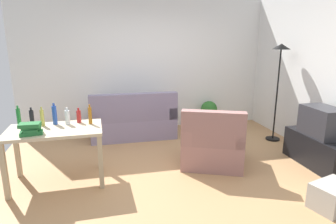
# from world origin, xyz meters

# --- Properties ---
(ground_plane) EXTENTS (5.20, 4.40, 0.02)m
(ground_plane) POSITION_xyz_m (0.00, 0.00, -0.01)
(ground_plane) COLOR tan
(wall_rear) EXTENTS (5.20, 0.10, 2.70)m
(wall_rear) POSITION_xyz_m (0.00, 2.20, 1.35)
(wall_rear) COLOR white
(wall_rear) RESTS_ON ground_plane
(wall_right) EXTENTS (0.10, 4.40, 2.70)m
(wall_right) POSITION_xyz_m (2.60, 0.00, 1.35)
(wall_right) COLOR silver
(wall_right) RESTS_ON ground_plane
(couch) EXTENTS (1.63, 0.84, 0.92)m
(couch) POSITION_xyz_m (-0.35, 1.59, 0.31)
(couch) COLOR gray
(couch) RESTS_ON ground_plane
(tv_stand) EXTENTS (0.44, 1.10, 0.48)m
(tv_stand) POSITION_xyz_m (2.25, -0.39, 0.24)
(tv_stand) COLOR black
(tv_stand) RESTS_ON ground_plane
(tv) EXTENTS (0.41, 0.60, 0.44)m
(tv) POSITION_xyz_m (2.25, -0.39, 0.70)
(tv) COLOR #2D2D33
(tv) RESTS_ON tv_stand
(torchiere_lamp) EXTENTS (0.32, 0.32, 1.81)m
(torchiere_lamp) POSITION_xyz_m (2.25, 0.80, 1.41)
(torchiere_lamp) COLOR black
(torchiere_lamp) RESTS_ON ground_plane
(desk) EXTENTS (1.21, 0.73, 0.76)m
(desk) POSITION_xyz_m (-1.55, -0.06, 0.65)
(desk) COLOR #C6B28E
(desk) RESTS_ON ground_plane
(potted_plant) EXTENTS (0.36, 0.36, 0.57)m
(potted_plant) POSITION_xyz_m (1.35, 1.90, 0.33)
(potted_plant) COLOR brown
(potted_plant) RESTS_ON ground_plane
(armchair) EXTENTS (1.15, 1.12, 0.92)m
(armchair) POSITION_xyz_m (0.69, 0.01, 0.32)
(armchair) COLOR #996B66
(armchair) RESTS_ON ground_plane
(storage_box) EXTENTS (0.55, 0.46, 0.30)m
(storage_box) POSITION_xyz_m (1.59, -1.43, 0.15)
(storage_box) COLOR #A8A399
(storage_box) RESTS_ON ground_plane
(bottle_green) EXTENTS (0.05, 0.05, 0.30)m
(bottle_green) POSITION_xyz_m (-2.00, 0.10, 0.89)
(bottle_green) COLOR #1E722D
(bottle_green) RESTS_ON desk
(bottle_dark) EXTENTS (0.06, 0.06, 0.25)m
(bottle_dark) POSITION_xyz_m (-1.86, 0.16, 0.87)
(bottle_dark) COLOR black
(bottle_dark) RESTS_ON desk
(bottle_squat) EXTENTS (0.05, 0.05, 0.26)m
(bottle_squat) POSITION_xyz_m (-1.71, 0.11, 0.88)
(bottle_squat) COLOR #BCB24C
(bottle_squat) RESTS_ON desk
(bottle_blue) EXTENTS (0.06, 0.06, 0.30)m
(bottle_blue) POSITION_xyz_m (-1.56, 0.15, 0.89)
(bottle_blue) COLOR #2347A3
(bottle_blue) RESTS_ON desk
(bottle_clear) EXTENTS (0.06, 0.06, 0.23)m
(bottle_clear) POSITION_xyz_m (-1.40, 0.11, 0.86)
(bottle_clear) COLOR silver
(bottle_clear) RESTS_ON desk
(bottle_red) EXTENTS (0.06, 0.06, 0.21)m
(bottle_red) POSITION_xyz_m (-1.25, 0.17, 0.85)
(bottle_red) COLOR #AD2323
(bottle_red) RESTS_ON desk
(bottle_amber) EXTENTS (0.05, 0.05, 0.27)m
(bottle_amber) POSITION_xyz_m (-1.09, 0.06, 0.88)
(bottle_amber) COLOR #9E6019
(bottle_amber) RESTS_ON desk
(book_stack) EXTENTS (0.28, 0.19, 0.15)m
(book_stack) POSITION_xyz_m (-1.79, -0.24, 0.83)
(book_stack) COLOR #236B33
(book_stack) RESTS_ON desk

